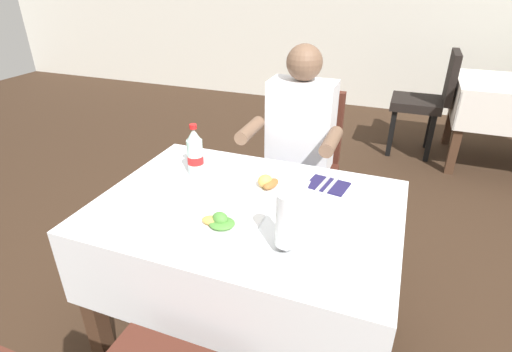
{
  "coord_description": "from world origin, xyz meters",
  "views": [
    {
      "loc": [
        0.64,
        -1.32,
        1.59
      ],
      "look_at": [
        0.12,
        0.04,
        0.83
      ],
      "focal_mm": 27.77,
      "sensor_mm": 36.0,
      "label": 1
    }
  ],
  "objects_px": {
    "plate_far_diner": "(272,188)",
    "background_chair_left": "(428,97)",
    "cola_bottle_primary": "(195,154)",
    "napkin_cutlery_set": "(328,185)",
    "background_dining_table": "(510,104)",
    "beer_glass_left": "(287,224)",
    "seated_diner_far": "(297,147)",
    "main_dining_table": "(248,238)",
    "chair_far_diner_seat": "(299,164)",
    "plate_near_camera": "(221,225)"
  },
  "relations": [
    {
      "from": "plate_near_camera",
      "to": "beer_glass_left",
      "type": "bearing_deg",
      "value": -10.24
    },
    {
      "from": "cola_bottle_primary",
      "to": "napkin_cutlery_set",
      "type": "xyz_separation_m",
      "value": [
        0.59,
        0.11,
        -0.1
      ]
    },
    {
      "from": "chair_far_diner_seat",
      "to": "main_dining_table",
      "type": "bearing_deg",
      "value": -90.0
    },
    {
      "from": "chair_far_diner_seat",
      "to": "seated_diner_far",
      "type": "height_order",
      "value": "seated_diner_far"
    },
    {
      "from": "seated_diner_far",
      "to": "beer_glass_left",
      "type": "relative_size",
      "value": 5.59
    },
    {
      "from": "seated_diner_far",
      "to": "plate_near_camera",
      "type": "xyz_separation_m",
      "value": [
        -0.04,
        -0.91,
        0.05
      ]
    },
    {
      "from": "main_dining_table",
      "to": "chair_far_diner_seat",
      "type": "height_order",
      "value": "chair_far_diner_seat"
    },
    {
      "from": "cola_bottle_primary",
      "to": "background_dining_table",
      "type": "xyz_separation_m",
      "value": [
        1.71,
        2.45,
        -0.29
      ]
    },
    {
      "from": "seated_diner_far",
      "to": "beer_glass_left",
      "type": "xyz_separation_m",
      "value": [
        0.22,
        -0.96,
        0.15
      ]
    },
    {
      "from": "plate_far_diner",
      "to": "background_chair_left",
      "type": "height_order",
      "value": "background_chair_left"
    },
    {
      "from": "napkin_cutlery_set",
      "to": "seated_diner_far",
      "type": "bearing_deg",
      "value": 120.07
    },
    {
      "from": "chair_far_diner_seat",
      "to": "cola_bottle_primary",
      "type": "relative_size",
      "value": 3.95
    },
    {
      "from": "seated_diner_far",
      "to": "beer_glass_left",
      "type": "distance_m",
      "value": 1.0
    },
    {
      "from": "seated_diner_far",
      "to": "cola_bottle_primary",
      "type": "xyz_separation_m",
      "value": [
        -0.33,
        -0.56,
        0.14
      ]
    },
    {
      "from": "background_dining_table",
      "to": "cola_bottle_primary",
      "type": "bearing_deg",
      "value": -124.87
    },
    {
      "from": "beer_glass_left",
      "to": "plate_far_diner",
      "type": "bearing_deg",
      "value": 115.31
    },
    {
      "from": "cola_bottle_primary",
      "to": "plate_far_diner",
      "type": "bearing_deg",
      "value": -3.43
    },
    {
      "from": "chair_far_diner_seat",
      "to": "background_dining_table",
      "type": "distance_m",
      "value": 2.26
    },
    {
      "from": "plate_far_diner",
      "to": "napkin_cutlery_set",
      "type": "height_order",
      "value": "plate_far_diner"
    },
    {
      "from": "napkin_cutlery_set",
      "to": "background_dining_table",
      "type": "distance_m",
      "value": 2.6
    },
    {
      "from": "plate_far_diner",
      "to": "beer_glass_left",
      "type": "height_order",
      "value": "beer_glass_left"
    },
    {
      "from": "napkin_cutlery_set",
      "to": "beer_glass_left",
      "type": "bearing_deg",
      "value": -94.26
    },
    {
      "from": "plate_near_camera",
      "to": "napkin_cutlery_set",
      "type": "distance_m",
      "value": 0.55
    },
    {
      "from": "beer_glass_left",
      "to": "napkin_cutlery_set",
      "type": "bearing_deg",
      "value": 85.74
    },
    {
      "from": "main_dining_table",
      "to": "background_chair_left",
      "type": "height_order",
      "value": "background_chair_left"
    },
    {
      "from": "background_dining_table",
      "to": "plate_far_diner",
      "type": "bearing_deg",
      "value": -118.31
    },
    {
      "from": "background_chair_left",
      "to": "plate_far_diner",
      "type": "bearing_deg",
      "value": -105.18
    },
    {
      "from": "plate_near_camera",
      "to": "chair_far_diner_seat",
      "type": "bearing_deg",
      "value": 88.44
    },
    {
      "from": "cola_bottle_primary",
      "to": "background_chair_left",
      "type": "xyz_separation_m",
      "value": [
        1.05,
        2.45,
        -0.3
      ]
    },
    {
      "from": "beer_glass_left",
      "to": "background_dining_table",
      "type": "bearing_deg",
      "value": 67.9
    },
    {
      "from": "background_dining_table",
      "to": "background_chair_left",
      "type": "xyz_separation_m",
      "value": [
        -0.66,
        0.0,
        -0.01
      ]
    },
    {
      "from": "plate_far_diner",
      "to": "cola_bottle_primary",
      "type": "xyz_separation_m",
      "value": [
        -0.38,
        0.02,
        0.09
      ]
    },
    {
      "from": "cola_bottle_primary",
      "to": "background_chair_left",
      "type": "height_order",
      "value": "cola_bottle_primary"
    },
    {
      "from": "main_dining_table",
      "to": "napkin_cutlery_set",
      "type": "relative_size",
      "value": 6.18
    },
    {
      "from": "seated_diner_far",
      "to": "plate_near_camera",
      "type": "relative_size",
      "value": 5.1
    },
    {
      "from": "seated_diner_far",
      "to": "background_dining_table",
      "type": "relative_size",
      "value": 1.39
    },
    {
      "from": "chair_far_diner_seat",
      "to": "plate_near_camera",
      "type": "height_order",
      "value": "chair_far_diner_seat"
    },
    {
      "from": "seated_diner_far",
      "to": "cola_bottle_primary",
      "type": "relative_size",
      "value": 5.13
    },
    {
      "from": "napkin_cutlery_set",
      "to": "background_dining_table",
      "type": "height_order",
      "value": "napkin_cutlery_set"
    },
    {
      "from": "seated_diner_far",
      "to": "beer_glass_left",
      "type": "height_order",
      "value": "seated_diner_far"
    },
    {
      "from": "cola_bottle_primary",
      "to": "background_dining_table",
      "type": "distance_m",
      "value": 3.0
    },
    {
      "from": "beer_glass_left",
      "to": "main_dining_table",
      "type": "bearing_deg",
      "value": 134.81
    },
    {
      "from": "main_dining_table",
      "to": "background_chair_left",
      "type": "bearing_deg",
      "value": 74.38
    },
    {
      "from": "chair_far_diner_seat",
      "to": "seated_diner_far",
      "type": "relative_size",
      "value": 0.77
    },
    {
      "from": "background_dining_table",
      "to": "main_dining_table",
      "type": "bearing_deg",
      "value": -118.06
    },
    {
      "from": "plate_far_diner",
      "to": "chair_far_diner_seat",
      "type": "bearing_deg",
      "value": 94.83
    },
    {
      "from": "cola_bottle_primary",
      "to": "beer_glass_left",
      "type": "bearing_deg",
      "value": -35.65
    },
    {
      "from": "beer_glass_left",
      "to": "plate_near_camera",
      "type": "bearing_deg",
      "value": 169.76
    },
    {
      "from": "seated_diner_far",
      "to": "background_dining_table",
      "type": "height_order",
      "value": "seated_diner_far"
    },
    {
      "from": "background_dining_table",
      "to": "plate_near_camera",
      "type": "bearing_deg",
      "value": -116.88
    }
  ]
}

